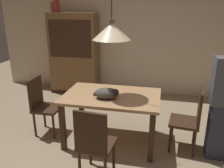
{
  "coord_description": "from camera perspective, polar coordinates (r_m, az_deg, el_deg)",
  "views": [
    {
      "loc": [
        0.74,
        -2.66,
        1.98
      ],
      "look_at": [
        0.03,
        0.59,
        0.85
      ],
      "focal_mm": 36.91,
      "sensor_mm": 36.0,
      "label": 1
    }
  ],
  "objects": [
    {
      "name": "person_standing",
      "position": [
        3.29,
        26.0,
        -4.5
      ],
      "size": [
        0.36,
        0.22,
        1.57
      ],
      "color": "#2D3347",
      "rests_on": "ground"
    },
    {
      "name": "chair_left_side",
      "position": [
        3.84,
        -16.83,
        -4.6
      ],
      "size": [
        0.4,
        0.4,
        0.93
      ],
      "color": "#382316",
      "rests_on": "ground"
    },
    {
      "name": "chair_right_side",
      "position": [
        3.41,
        18.87,
        -7.87
      ],
      "size": [
        0.44,
        0.44,
        0.93
      ],
      "color": "#382316",
      "rests_on": "ground"
    },
    {
      "name": "book_red_tall",
      "position": [
        5.5,
        -13.5,
        18.37
      ],
      "size": [
        0.04,
        0.22,
        0.28
      ],
      "primitive_type": "cube",
      "color": "#B73833",
      "rests_on": "hutch_bookcase"
    },
    {
      "name": "pendant_lamp",
      "position": [
        3.14,
        -0.12,
        12.94
      ],
      "size": [
        0.52,
        0.52,
        1.3
      ],
      "color": "beige"
    },
    {
      "name": "cat_sleeping",
      "position": [
        3.21,
        -1.2,
        -2.3
      ],
      "size": [
        0.39,
        0.27,
        0.16
      ],
      "color": "#4C4742",
      "rests_on": "dining_table"
    },
    {
      "name": "chair_near_front",
      "position": [
        2.72,
        -4.42,
        -14.11
      ],
      "size": [
        0.44,
        0.44,
        0.93
      ],
      "color": "#382316",
      "rests_on": "ground"
    },
    {
      "name": "dining_table",
      "position": [
        3.4,
        -0.11,
        -4.32
      ],
      "size": [
        1.4,
        0.9,
        0.75
      ],
      "color": "tan",
      "rests_on": "ground"
    },
    {
      "name": "ground",
      "position": [
        3.4,
        -2.69,
        -16.93
      ],
      "size": [
        10.0,
        10.0,
        0.0
      ],
      "primitive_type": "plane",
      "color": "#998466"
    },
    {
      "name": "hutch_bookcase",
      "position": [
        5.47,
        -9.29,
        7.02
      ],
      "size": [
        1.12,
        0.45,
        1.85
      ],
      "color": "brown",
      "rests_on": "ground"
    },
    {
      "name": "back_wall",
      "position": [
        5.39,
        4.57,
        13.05
      ],
      "size": [
        6.4,
        0.1,
        2.9
      ],
      "primitive_type": "cube",
      "color": "beige",
      "rests_on": "ground"
    },
    {
      "name": "book_brown_thick",
      "position": [
        5.53,
        -14.13,
        18.02
      ],
      "size": [
        0.06,
        0.24,
        0.22
      ],
      "primitive_type": "cube",
      "color": "brown",
      "rests_on": "hutch_bookcase"
    }
  ]
}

